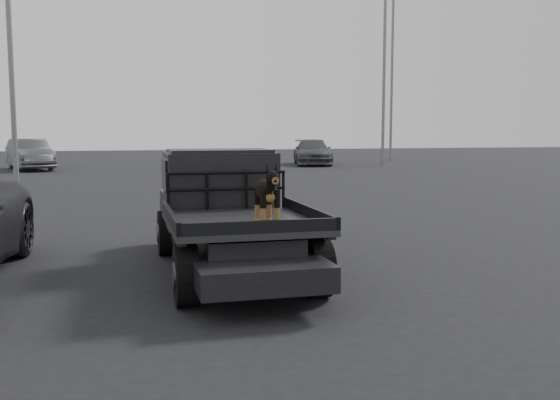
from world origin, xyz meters
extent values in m
plane|color=black|center=(0.00, 0.00, 0.00)|extent=(120.00, 120.00, 0.00)
imported|color=#4D4E52|center=(-5.80, 28.17, 0.82)|extent=(3.14, 5.28, 1.64)
imported|color=#454649|center=(10.26, 29.08, 0.77)|extent=(3.26, 5.63, 1.53)
cylinder|color=slate|center=(-4.66, 15.75, 6.33)|extent=(0.18, 0.18, 12.66)
cylinder|color=slate|center=(13.78, 26.58, 6.10)|extent=(0.18, 0.18, 12.20)
cylinder|color=slate|center=(17.00, 32.55, 7.13)|extent=(0.18, 0.18, 14.26)
camera|label=1|loc=(-1.19, -7.36, 2.11)|focal=40.00mm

